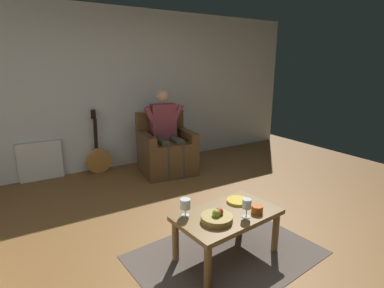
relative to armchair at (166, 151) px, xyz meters
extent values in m
plane|color=brown|center=(0.33, 2.15, -0.34)|extent=(7.47, 7.47, 0.00)
cube|color=silver|center=(0.33, -0.72, 0.94)|extent=(6.62, 0.06, 2.54)
cube|color=#534840|center=(0.50, 2.24, -0.33)|extent=(1.71, 1.30, 0.01)
cube|color=brown|center=(0.00, 0.04, -0.12)|extent=(0.86, 0.81, 0.42)
cube|color=brown|center=(0.01, 0.09, 0.14)|extent=(0.60, 0.66, 0.10)
cube|color=brown|center=(-0.33, 0.07, 0.21)|extent=(0.20, 0.74, 0.24)
cube|color=brown|center=(0.33, 0.00, 0.21)|extent=(0.20, 0.74, 0.24)
cube|color=brown|center=(-0.03, -0.27, 0.35)|extent=(0.79, 0.20, 0.52)
cube|color=brown|center=(-0.01, -0.10, 0.47)|extent=(0.40, 0.22, 0.56)
sphere|color=tan|center=(-0.01, -0.10, 0.87)|extent=(0.20, 0.20, 0.20)
cylinder|color=#3D3930|center=(-0.10, 0.14, 0.20)|extent=(0.18, 0.46, 0.13)
cylinder|color=#3D3930|center=(-0.08, 0.36, -0.07)|extent=(0.13, 0.13, 0.52)
cylinder|color=brown|center=(-0.23, -0.03, 0.59)|extent=(0.21, 0.11, 0.29)
cylinder|color=#3D3930|center=(0.13, 0.11, 0.20)|extent=(0.18, 0.46, 0.13)
cylinder|color=#3D3930|center=(0.16, 0.33, -0.07)|extent=(0.13, 0.13, 0.52)
cylinder|color=brown|center=(0.22, -0.07, 0.59)|extent=(0.21, 0.11, 0.29)
cube|color=brown|center=(0.50, 2.24, 0.06)|extent=(0.96, 0.63, 0.04)
cylinder|color=brown|center=(0.08, 2.41, -0.15)|extent=(0.06, 0.06, 0.38)
cylinder|color=brown|center=(0.88, 2.49, -0.15)|extent=(0.06, 0.06, 0.38)
cylinder|color=brown|center=(0.12, 1.98, -0.15)|extent=(0.06, 0.06, 0.38)
cylinder|color=brown|center=(0.92, 2.06, -0.15)|extent=(0.06, 0.06, 0.38)
cylinder|color=#B67B39|center=(0.94, -0.51, -0.14)|extent=(0.39, 0.16, 0.40)
cylinder|color=black|center=(0.94, -0.45, -0.12)|extent=(0.11, 0.02, 0.11)
cube|color=black|center=(0.94, -0.57, 0.29)|extent=(0.05, 0.10, 0.49)
cube|color=black|center=(0.94, -0.62, 0.59)|extent=(0.07, 0.05, 0.14)
cube|color=white|center=(1.75, -0.65, -0.05)|extent=(0.60, 0.06, 0.58)
cylinder|color=silver|center=(0.41, 2.38, 0.09)|extent=(0.07, 0.07, 0.01)
cylinder|color=silver|center=(0.41, 2.38, 0.13)|extent=(0.01, 0.01, 0.08)
cylinder|color=silver|center=(0.41, 2.38, 0.21)|extent=(0.08, 0.08, 0.08)
cylinder|color=#590C19|center=(0.41, 2.38, 0.18)|extent=(0.07, 0.07, 0.03)
cylinder|color=silver|center=(0.84, 2.09, 0.09)|extent=(0.07, 0.07, 0.01)
cylinder|color=silver|center=(0.84, 2.09, 0.12)|extent=(0.01, 0.01, 0.06)
cylinder|color=silver|center=(0.84, 2.09, 0.19)|extent=(0.09, 0.09, 0.09)
cylinder|color=#590C19|center=(0.84, 2.09, 0.17)|extent=(0.08, 0.08, 0.03)
cylinder|color=olive|center=(0.66, 2.30, 0.11)|extent=(0.26, 0.26, 0.05)
sphere|color=olive|center=(0.67, 2.31, 0.15)|extent=(0.07, 0.07, 0.07)
sphere|color=#B43327|center=(0.63, 2.29, 0.15)|extent=(0.07, 0.07, 0.07)
cylinder|color=gold|center=(0.29, 2.12, 0.10)|extent=(0.21, 0.21, 0.02)
cylinder|color=#A94A0F|center=(0.28, 2.37, 0.12)|extent=(0.10, 0.10, 0.07)
camera|label=1|loc=(1.96, 4.07, 1.32)|focal=27.68mm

